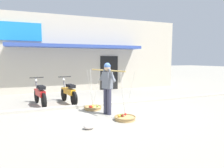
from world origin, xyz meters
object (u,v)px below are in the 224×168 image
(fruit_vendor, at_px, (107,85))
(motorcycle_nearest_shop, at_px, (40,94))
(motorcycle_second_in_row, at_px, (69,93))
(plastic_litter_bag, at_px, (89,127))
(fruit_basket_right_side, at_px, (93,107))
(fruit_basket_left_side, at_px, (125,118))

(fruit_vendor, xyz_separation_m, motorcycle_nearest_shop, (-1.98, 2.21, -0.53))
(fruit_vendor, bearing_deg, motorcycle_second_in_row, 111.41)
(motorcycle_second_in_row, bearing_deg, plastic_litter_bag, -91.96)
(motorcycle_second_in_row, height_order, plastic_litter_bag, motorcycle_second_in_row)
(fruit_basket_right_side, distance_m, motorcycle_second_in_row, 1.55)
(plastic_litter_bag, bearing_deg, fruit_basket_left_side, 17.82)
(fruit_vendor, distance_m, motorcycle_nearest_shop, 3.01)
(fruit_vendor, distance_m, fruit_basket_right_side, 1.24)
(fruit_basket_left_side, height_order, motorcycle_second_in_row, fruit_basket_left_side)
(fruit_vendor, relative_size, motorcycle_second_in_row, 0.94)
(fruit_basket_left_side, bearing_deg, plastic_litter_bag, -162.18)
(fruit_vendor, xyz_separation_m, motorcycle_second_in_row, (-0.86, 2.19, -0.53))
(motorcycle_nearest_shop, bearing_deg, plastic_litter_bag, -73.69)
(fruit_basket_left_side, bearing_deg, motorcycle_second_in_row, 110.16)
(fruit_basket_right_side, xyz_separation_m, plastic_litter_bag, (-0.72, -2.03, -0.01))
(fruit_basket_left_side, distance_m, plastic_litter_bag, 1.29)
(motorcycle_nearest_shop, bearing_deg, motorcycle_second_in_row, -0.81)
(fruit_vendor, bearing_deg, motorcycle_nearest_shop, 131.84)
(fruit_basket_left_side, relative_size, fruit_basket_right_side, 1.00)
(fruit_vendor, height_order, motorcycle_nearest_shop, fruit_vendor)
(fruit_vendor, height_order, motorcycle_second_in_row, fruit_vendor)
(motorcycle_second_in_row, xyz_separation_m, plastic_litter_bag, (-0.12, -3.41, -0.38))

